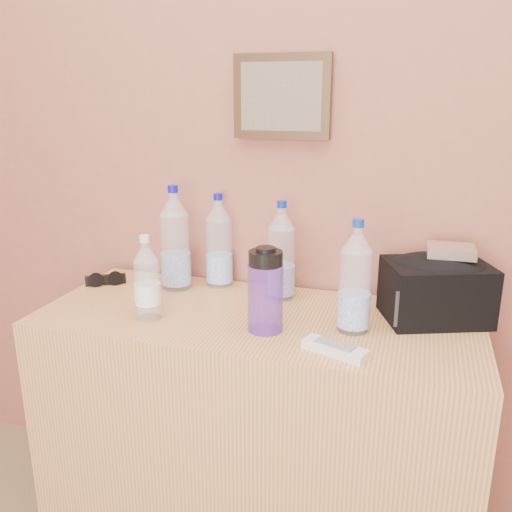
{
  "coord_description": "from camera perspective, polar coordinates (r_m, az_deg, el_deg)",
  "views": [
    {
      "loc": [
        0.33,
        0.32,
        1.41
      ],
      "look_at": [
        -0.1,
        1.71,
        0.97
      ],
      "focal_mm": 38.0,
      "sensor_mm": 36.0,
      "label": 1
    }
  ],
  "objects": [
    {
      "name": "picture_frame",
      "position": [
        1.71,
        2.74,
        16.4
      ],
      "size": [
        0.3,
        0.03,
        0.25
      ],
      "primitive_type": null,
      "color": "#382311",
      "rests_on": "room_shell"
    },
    {
      "name": "dresser",
      "position": [
        1.77,
        0.06,
        -18.07
      ],
      "size": [
        1.27,
        0.53,
        0.79
      ],
      "primitive_type": "cube",
      "color": "tan",
      "rests_on": "ground"
    },
    {
      "name": "pet_large_a",
      "position": [
        1.77,
        -8.51,
        1.29
      ],
      "size": [
        0.09,
        0.09,
        0.34
      ],
      "rotation": [
        0.0,
        0.0,
        0.28
      ],
      "color": "#C9E9FB",
      "rests_on": "dresser"
    },
    {
      "name": "pet_large_b",
      "position": [
        1.67,
        2.65,
        0.03
      ],
      "size": [
        0.08,
        0.08,
        0.31
      ],
      "rotation": [
        0.0,
        0.0,
        0.04
      ],
      "color": "silver",
      "rests_on": "dresser"
    },
    {
      "name": "pet_large_c",
      "position": [
        1.79,
        -3.92,
        1.12
      ],
      "size": [
        0.08,
        0.08,
        0.31
      ],
      "rotation": [
        0.0,
        0.0,
        0.21
      ],
      "color": "#C5EBFC",
      "rests_on": "dresser"
    },
    {
      "name": "pet_large_d",
      "position": [
        1.46,
        10.38,
        -2.77
      ],
      "size": [
        0.08,
        0.08,
        0.31
      ],
      "rotation": [
        0.0,
        0.0,
        -0.03
      ],
      "color": "silver",
      "rests_on": "dresser"
    },
    {
      "name": "pet_small",
      "position": [
        1.55,
        -11.38,
        -2.77
      ],
      "size": [
        0.07,
        0.07,
        0.24
      ],
      "rotation": [
        0.0,
        0.0,
        -0.05
      ],
      "color": "white",
      "rests_on": "dresser"
    },
    {
      "name": "nalgene_bottle",
      "position": [
        1.44,
        1.0,
        -3.61
      ],
      "size": [
        0.1,
        0.1,
        0.23
      ],
      "rotation": [
        0.0,
        0.0,
        -0.32
      ],
      "color": "#582BA4",
      "rests_on": "dresser"
    },
    {
      "name": "sunglasses",
      "position": [
        1.89,
        -15.54,
        -2.41
      ],
      "size": [
        0.14,
        0.11,
        0.03
      ],
      "primitive_type": null,
      "rotation": [
        0.0,
        0.0,
        0.57
      ],
      "color": "black",
      "rests_on": "dresser"
    },
    {
      "name": "ac_remote",
      "position": [
        1.37,
        8.3,
        -9.66
      ],
      "size": [
        0.17,
        0.11,
        0.02
      ],
      "primitive_type": "cube",
      "rotation": [
        0.0,
        0.0,
        -0.35
      ],
      "color": "silver",
      "rests_on": "dresser"
    },
    {
      "name": "toiletry_bag",
      "position": [
        1.6,
        18.43,
        -3.19
      ],
      "size": [
        0.33,
        0.29,
        0.19
      ],
      "primitive_type": null,
      "rotation": [
        0.0,
        0.0,
        0.37
      ],
      "color": "black",
      "rests_on": "dresser"
    },
    {
      "name": "foil_packet",
      "position": [
        1.59,
        19.82,
        0.52
      ],
      "size": [
        0.13,
        0.11,
        0.03
      ],
      "primitive_type": "cube",
      "rotation": [
        0.0,
        0.0,
        0.04
      ],
      "color": "silver",
      "rests_on": "toiletry_bag"
    }
  ]
}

